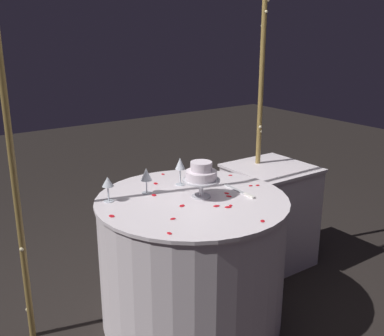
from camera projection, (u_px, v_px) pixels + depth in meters
ground_plane at (192, 316)px, 2.90m from camera, size 12.00×12.00×0.00m
decorative_arch at (155, 68)px, 2.75m from camera, size 1.81×0.06×2.40m
main_table at (192, 260)px, 2.78m from camera, size 1.13×1.13×0.80m
side_table at (269, 215)px, 3.48m from camera, size 0.57×0.57×0.77m
tiered_cake at (201, 174)px, 2.64m from camera, size 0.22×0.22×0.21m
wine_glass_0 at (146, 175)px, 2.71m from camera, size 0.07×0.07×0.16m
wine_glass_1 at (108, 183)px, 2.58m from camera, size 0.07×0.07×0.15m
wine_glass_2 at (180, 165)px, 2.85m from camera, size 0.06×0.06×0.18m
cake_knife at (240, 192)px, 2.76m from camera, size 0.04×0.30×0.01m
rose_petal_0 at (230, 175)px, 3.07m from camera, size 0.03×0.03×0.00m
rose_petal_1 at (258, 185)px, 2.88m from camera, size 0.03×0.03×0.00m
rose_petal_2 at (112, 216)px, 2.41m from camera, size 0.03×0.04×0.00m
rose_petal_3 at (228, 207)px, 2.53m from camera, size 0.05×0.04×0.00m
rose_petal_4 at (204, 179)px, 2.99m from camera, size 0.04×0.04×0.00m
rose_petal_5 at (231, 205)px, 2.55m from camera, size 0.03×0.03×0.00m
rose_petal_6 at (156, 183)px, 2.91m from camera, size 0.03×0.04×0.00m
rose_petal_7 at (263, 221)px, 2.35m from camera, size 0.04×0.04×0.00m
rose_petal_8 at (163, 174)px, 3.09m from camera, size 0.02×0.03×0.00m
rose_petal_9 at (216, 206)px, 2.54m from camera, size 0.04×0.03×0.00m
rose_petal_10 at (169, 233)px, 2.21m from camera, size 0.02×0.03×0.00m
rose_petal_11 at (154, 195)px, 2.71m from camera, size 0.04×0.05×0.00m
rose_petal_12 at (182, 206)px, 2.55m from camera, size 0.05×0.04×0.00m
rose_petal_13 at (251, 186)px, 2.87m from camera, size 0.03×0.02×0.00m
rose_petal_14 at (227, 193)px, 2.74m from camera, size 0.03×0.04×0.00m
rose_petal_15 at (173, 219)px, 2.37m from camera, size 0.03×0.02×0.00m
rose_petal_16 at (229, 196)px, 2.69m from camera, size 0.04×0.04×0.00m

